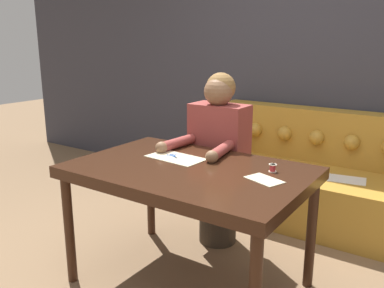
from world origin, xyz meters
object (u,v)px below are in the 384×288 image
(couch, at_px, (309,181))
(thread_spool, at_px, (273,168))
(dining_table, at_px, (189,179))
(scissors, at_px, (174,157))
(person, at_px, (218,159))

(couch, relative_size, thread_spool, 41.38)
(thread_spool, bearing_deg, couch, 97.96)
(dining_table, distance_m, scissors, 0.24)
(couch, distance_m, thread_spool, 1.34)
(dining_table, bearing_deg, person, 103.41)
(couch, bearing_deg, person, -115.52)
(scissors, bearing_deg, dining_table, -31.16)
(couch, distance_m, scissors, 1.47)
(person, xyz_separation_m, scissors, (-0.06, -0.46, 0.12))
(person, height_order, thread_spool, person)
(couch, xyz_separation_m, person, (-0.41, -0.86, 0.34))
(couch, relative_size, person, 1.46)
(dining_table, distance_m, thread_spool, 0.49)
(dining_table, relative_size, thread_spool, 30.76)
(couch, relative_size, scissors, 9.95)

